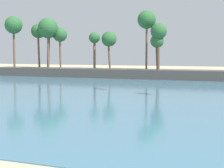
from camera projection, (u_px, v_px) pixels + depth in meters
sea at (208, 83)px, 58.64m from camera, size 220.00×93.68×0.06m
palm_headland at (186, 59)px, 66.43m from camera, size 91.96×6.24×12.92m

